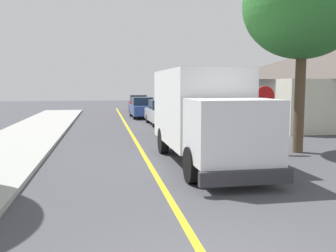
{
  "coord_description": "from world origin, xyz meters",
  "views": [
    {
      "loc": [
        -1.51,
        -4.67,
        2.68
      ],
      "look_at": [
        0.48,
        6.64,
        1.4
      ],
      "focal_mm": 39.7,
      "sensor_mm": 36.0,
      "label": 1
    }
  ],
  "objects_px": {
    "parked_car_far": "(142,108)",
    "parked_car_mid": "(162,113)",
    "house_across_street": "(332,84)",
    "parked_car_furthest": "(138,104)",
    "street_tree_far_side": "(303,5)",
    "box_truck": "(203,112)",
    "parked_car_near": "(185,122)",
    "stop_sign": "(265,106)"
  },
  "relations": [
    {
      "from": "box_truck",
      "to": "house_across_street",
      "type": "height_order",
      "value": "house_across_street"
    },
    {
      "from": "parked_car_furthest",
      "to": "street_tree_far_side",
      "type": "xyz_separation_m",
      "value": [
        4.15,
        -23.41,
        4.93
      ]
    },
    {
      "from": "parked_car_near",
      "to": "house_across_street",
      "type": "distance_m",
      "value": 11.51
    },
    {
      "from": "box_truck",
      "to": "parked_car_far",
      "type": "height_order",
      "value": "box_truck"
    },
    {
      "from": "stop_sign",
      "to": "street_tree_far_side",
      "type": "bearing_deg",
      "value": -2.53
    },
    {
      "from": "parked_car_near",
      "to": "parked_car_mid",
      "type": "xyz_separation_m",
      "value": [
        -0.1,
        6.47,
        0.0
      ]
    },
    {
      "from": "parked_car_near",
      "to": "parked_car_far",
      "type": "height_order",
      "value": "same"
    },
    {
      "from": "parked_car_mid",
      "to": "parked_car_furthest",
      "type": "relative_size",
      "value": 1.0
    },
    {
      "from": "parked_car_near",
      "to": "street_tree_far_side",
      "type": "relative_size",
      "value": 0.56
    },
    {
      "from": "parked_car_near",
      "to": "parked_car_far",
      "type": "distance_m",
      "value": 12.13
    },
    {
      "from": "street_tree_far_side",
      "to": "box_truck",
      "type": "bearing_deg",
      "value": -163.76
    },
    {
      "from": "house_across_street",
      "to": "parked_car_furthest",
      "type": "bearing_deg",
      "value": 127.11
    },
    {
      "from": "parked_car_far",
      "to": "parked_car_mid",
      "type": "bearing_deg",
      "value": -82.31
    },
    {
      "from": "box_truck",
      "to": "parked_car_furthest",
      "type": "bearing_deg",
      "value": 89.78
    },
    {
      "from": "parked_car_furthest",
      "to": "stop_sign",
      "type": "xyz_separation_m",
      "value": [
        2.74,
        -23.35,
        1.06
      ]
    },
    {
      "from": "box_truck",
      "to": "parked_car_mid",
      "type": "bearing_deg",
      "value": 87.44
    },
    {
      "from": "house_across_street",
      "to": "parked_car_far",
      "type": "bearing_deg",
      "value": 144.55
    },
    {
      "from": "stop_sign",
      "to": "parked_car_furthest",
      "type": "bearing_deg",
      "value": 96.68
    },
    {
      "from": "parked_car_near",
      "to": "parked_car_furthest",
      "type": "bearing_deg",
      "value": 91.73
    },
    {
      "from": "house_across_street",
      "to": "street_tree_far_side",
      "type": "height_order",
      "value": "street_tree_far_side"
    },
    {
      "from": "parked_car_near",
      "to": "stop_sign",
      "type": "height_order",
      "value": "stop_sign"
    },
    {
      "from": "parked_car_near",
      "to": "street_tree_far_side",
      "type": "xyz_separation_m",
      "value": [
        3.59,
        -4.69,
        4.93
      ]
    },
    {
      "from": "parked_car_mid",
      "to": "street_tree_far_side",
      "type": "distance_m",
      "value": 12.74
    },
    {
      "from": "parked_car_near",
      "to": "stop_sign",
      "type": "bearing_deg",
      "value": -64.84
    },
    {
      "from": "box_truck",
      "to": "street_tree_far_side",
      "type": "bearing_deg",
      "value": 16.24
    },
    {
      "from": "parked_car_near",
      "to": "parked_car_mid",
      "type": "bearing_deg",
      "value": 90.92
    },
    {
      "from": "box_truck",
      "to": "house_across_street",
      "type": "relative_size",
      "value": 0.65
    },
    {
      "from": "parked_car_far",
      "to": "street_tree_far_side",
      "type": "bearing_deg",
      "value": -75.15
    },
    {
      "from": "parked_car_mid",
      "to": "street_tree_far_side",
      "type": "height_order",
      "value": "street_tree_far_side"
    },
    {
      "from": "parked_car_far",
      "to": "stop_sign",
      "type": "relative_size",
      "value": 1.67
    },
    {
      "from": "box_truck",
      "to": "house_across_street",
      "type": "distance_m",
      "value": 15.01
    },
    {
      "from": "box_truck",
      "to": "parked_car_near",
      "type": "distance_m",
      "value": 6.04
    },
    {
      "from": "stop_sign",
      "to": "parked_car_mid",
      "type": "bearing_deg",
      "value": 101.59
    },
    {
      "from": "parked_car_mid",
      "to": "stop_sign",
      "type": "distance_m",
      "value": 11.37
    },
    {
      "from": "parked_car_far",
      "to": "parked_car_near",
      "type": "bearing_deg",
      "value": -85.92
    },
    {
      "from": "parked_car_furthest",
      "to": "street_tree_far_side",
      "type": "relative_size",
      "value": 0.57
    },
    {
      "from": "box_truck",
      "to": "parked_car_far",
      "type": "distance_m",
      "value": 18.05
    },
    {
      "from": "stop_sign",
      "to": "street_tree_far_side",
      "type": "relative_size",
      "value": 0.34
    },
    {
      "from": "house_across_street",
      "to": "street_tree_far_side",
      "type": "relative_size",
      "value": 1.41
    },
    {
      "from": "parked_car_mid",
      "to": "parked_car_furthest",
      "type": "xyz_separation_m",
      "value": [
        -0.46,
        12.26,
        0.0
      ]
    },
    {
      "from": "box_truck",
      "to": "parked_car_furthest",
      "type": "height_order",
      "value": "box_truck"
    },
    {
      "from": "parked_car_furthest",
      "to": "street_tree_far_side",
      "type": "distance_m",
      "value": 24.28
    }
  ]
}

